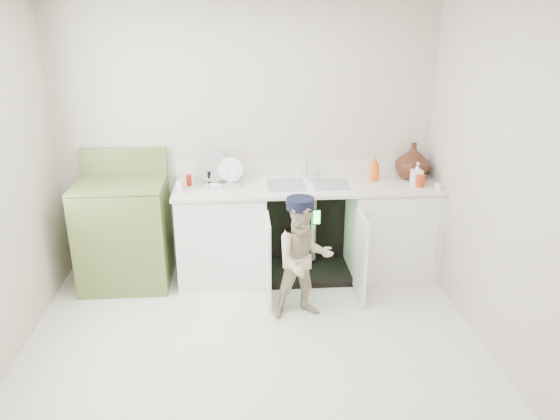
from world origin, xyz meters
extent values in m
plane|color=beige|center=(0.00, 0.00, 0.00)|extent=(3.50, 3.50, 0.00)
cube|color=#BDB7A2|center=(0.00, 1.50, 1.25)|extent=(3.50, 2.50, 0.02)
cube|color=#BDB7A2|center=(0.00, -1.50, 1.25)|extent=(3.50, 2.50, 0.02)
cube|color=#BDB7A2|center=(1.75, 0.00, 1.25)|extent=(2.50, 3.00, 0.02)
cube|color=white|center=(-0.25, 1.20, 0.43)|extent=(0.80, 0.60, 0.86)
cube|color=white|center=(1.35, 1.20, 0.43)|extent=(0.80, 0.60, 0.86)
cube|color=black|center=(0.55, 1.47, 0.43)|extent=(0.80, 0.06, 0.86)
cube|color=black|center=(0.55, 1.20, 0.03)|extent=(0.80, 0.60, 0.06)
cylinder|color=gray|center=(0.48, 1.30, 0.45)|extent=(0.05, 0.05, 0.70)
cylinder|color=gray|center=(0.62, 1.30, 0.45)|extent=(0.05, 0.05, 0.70)
cylinder|color=gray|center=(0.55, 1.25, 0.62)|extent=(0.07, 0.18, 0.07)
cube|color=white|center=(0.15, 0.70, 0.40)|extent=(0.03, 0.40, 0.76)
cube|color=white|center=(0.95, 0.70, 0.40)|extent=(0.02, 0.40, 0.76)
cube|color=beige|center=(0.55, 1.20, 0.89)|extent=(2.44, 0.64, 0.03)
cube|color=beige|center=(0.55, 1.49, 0.98)|extent=(2.44, 0.02, 0.15)
cube|color=white|center=(0.55, 1.20, 0.90)|extent=(0.85, 0.55, 0.02)
cube|color=gray|center=(0.34, 1.20, 0.91)|extent=(0.34, 0.40, 0.01)
cube|color=gray|center=(0.76, 1.20, 0.91)|extent=(0.34, 0.40, 0.01)
cylinder|color=silver|center=(0.55, 1.42, 0.99)|extent=(0.03, 0.03, 0.17)
cylinder|color=silver|center=(0.55, 1.36, 1.06)|extent=(0.02, 0.14, 0.02)
cylinder|color=silver|center=(0.66, 1.42, 0.94)|extent=(0.04, 0.04, 0.06)
cylinder|color=white|center=(1.68, 0.89, 0.55)|extent=(0.01, 0.01, 0.70)
cube|color=white|center=(1.68, 0.98, 0.93)|extent=(0.04, 0.02, 0.06)
cube|color=silver|center=(-0.28, 1.32, 0.91)|extent=(0.45, 0.30, 0.02)
cylinder|color=silver|center=(-0.32, 1.34, 0.99)|extent=(0.28, 0.10, 0.27)
cylinder|color=white|center=(-0.15, 1.32, 0.98)|extent=(0.22, 0.06, 0.22)
cylinder|color=silver|center=(-0.46, 1.22, 0.99)|extent=(0.01, 0.01, 0.13)
cylinder|color=silver|center=(-0.37, 1.22, 0.99)|extent=(0.01, 0.01, 0.13)
cylinder|color=silver|center=(-0.28, 1.22, 0.99)|extent=(0.01, 0.01, 0.13)
cylinder|color=silver|center=(-0.18, 1.22, 0.99)|extent=(0.01, 0.01, 0.13)
cylinder|color=silver|center=(-0.09, 1.22, 0.99)|extent=(0.01, 0.01, 0.13)
imported|color=#4D1F16|center=(1.55, 1.34, 1.07)|extent=(0.33, 0.33, 0.34)
imported|color=#F5570C|center=(1.18, 1.30, 1.02)|extent=(0.09, 0.09, 0.24)
imported|color=white|center=(1.53, 1.14, 1.01)|extent=(0.09, 0.10, 0.21)
cylinder|color=#AD2C0E|center=(1.55, 1.08, 0.96)|extent=(0.08, 0.08, 0.11)
cylinder|color=#A1130D|center=(-0.53, 1.28, 0.95)|extent=(0.05, 0.05, 0.10)
cylinder|color=tan|center=(-0.59, 1.20, 0.94)|extent=(0.06, 0.06, 0.08)
cylinder|color=black|center=(-0.36, 1.32, 0.96)|extent=(0.04, 0.04, 0.12)
cube|color=white|center=(-0.60, 1.10, 0.95)|extent=(0.05, 0.05, 0.09)
cube|color=olive|center=(-1.14, 1.18, 0.47)|extent=(0.78, 0.65, 0.95)
cube|color=olive|center=(-1.14, 1.18, 0.96)|extent=(0.78, 0.65, 0.02)
cube|color=olive|center=(-1.14, 1.46, 1.09)|extent=(0.78, 0.06, 0.25)
cylinder|color=black|center=(-1.33, 1.02, 0.96)|extent=(0.18, 0.18, 0.02)
cylinder|color=silver|center=(-1.33, 1.02, 0.97)|extent=(0.21, 0.21, 0.01)
cylinder|color=black|center=(-1.33, 1.33, 0.96)|extent=(0.18, 0.18, 0.02)
cylinder|color=silver|center=(-1.33, 1.33, 0.97)|extent=(0.21, 0.21, 0.01)
cylinder|color=black|center=(-0.94, 1.02, 0.96)|extent=(0.18, 0.18, 0.02)
cylinder|color=silver|center=(-0.94, 1.02, 0.97)|extent=(0.21, 0.21, 0.01)
cylinder|color=black|center=(-0.94, 1.33, 0.96)|extent=(0.18, 0.18, 0.02)
cylinder|color=silver|center=(-0.94, 1.33, 0.97)|extent=(0.21, 0.21, 0.01)
imported|color=#CAB791|center=(0.42, 0.46, 0.51)|extent=(0.55, 0.45, 1.02)
cylinder|color=black|center=(0.42, 0.46, 0.99)|extent=(0.25, 0.25, 0.09)
cube|color=black|center=(0.41, 0.56, 0.95)|extent=(0.18, 0.11, 0.01)
cube|color=black|center=(0.58, 0.86, 0.72)|extent=(0.07, 0.01, 0.14)
cube|color=#26F23F|center=(0.58, 0.85, 0.72)|extent=(0.06, 0.00, 0.12)
camera|label=1|loc=(-0.08, -3.50, 2.43)|focal=35.00mm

